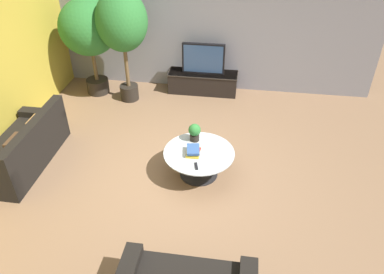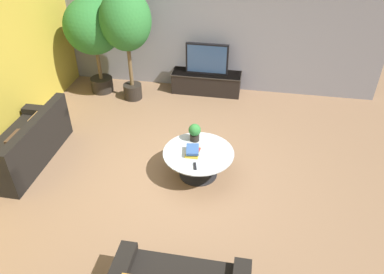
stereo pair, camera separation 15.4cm
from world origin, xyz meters
name	(u,v)px [view 1 (the left image)]	position (x,y,z in m)	size (l,w,h in m)	color
ground_plane	(180,175)	(0.00, 0.00, 0.00)	(24.00, 24.00, 0.00)	brown
back_wall_stone	(205,22)	(0.00, 3.26, 1.50)	(7.40, 0.12, 3.00)	gray
media_console	(203,82)	(0.02, 2.94, 0.24)	(1.55, 0.50, 0.47)	black
television	(203,59)	(0.02, 2.94, 0.80)	(0.93, 0.13, 0.68)	black
coffee_table	(199,159)	(0.31, 0.07, 0.32)	(1.14, 1.14, 0.45)	black
couch_by_wall	(24,149)	(-2.67, -0.07, 0.28)	(0.84, 1.89, 0.84)	black
potted_palm_tall	(89,30)	(-2.34, 2.57, 1.46)	(1.22, 1.22, 2.11)	black
potted_palm_corner	(122,24)	(-1.54, 2.37, 1.68)	(1.03, 1.03, 2.36)	black
potted_plant_tabletop	(195,132)	(0.19, 0.39, 0.62)	(0.20, 0.20, 0.31)	black
book_stack	(193,151)	(0.22, 0.02, 0.51)	(0.24, 0.30, 0.10)	gold
remote_black	(196,166)	(0.31, -0.30, 0.46)	(0.04, 0.16, 0.02)	black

